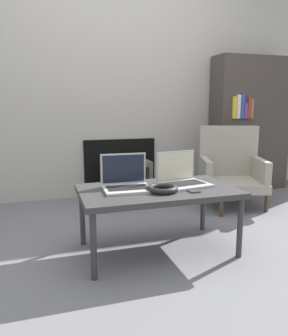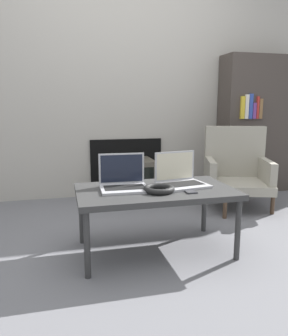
# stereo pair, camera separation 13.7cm
# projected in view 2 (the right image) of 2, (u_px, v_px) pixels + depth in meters

# --- Properties ---
(ground_plane) EXTENTS (14.00, 14.00, 0.00)m
(ground_plane) POSITION_uv_depth(u_px,v_px,m) (161.00, 260.00, 2.06)
(ground_plane) COLOR slate
(wall_back) EXTENTS (7.00, 0.08, 2.60)m
(wall_back) POSITION_uv_depth(u_px,v_px,m) (116.00, 73.00, 3.39)
(wall_back) COLOR #ADA89E
(wall_back) RESTS_ON ground_plane
(table) EXTENTS (1.00, 0.58, 0.43)m
(table) POSITION_uv_depth(u_px,v_px,m) (155.00, 194.00, 2.12)
(table) COLOR #333333
(table) RESTS_ON ground_plane
(laptop_left) EXTENTS (0.31, 0.26, 0.22)m
(laptop_left) POSITION_uv_depth(u_px,v_px,m) (124.00, 182.00, 2.11)
(laptop_left) COLOR #B2B2B7
(laptop_left) RESTS_ON table
(laptop_right) EXTENTS (0.34, 0.30, 0.22)m
(laptop_right) POSITION_uv_depth(u_px,v_px,m) (180.00, 178.00, 2.20)
(laptop_right) COLOR #B2B2B7
(laptop_right) RESTS_ON table
(headphones) EXTENTS (0.20, 0.20, 0.04)m
(headphones) POSITION_uv_depth(u_px,v_px,m) (159.00, 189.00, 2.03)
(headphones) COLOR black
(headphones) RESTS_ON table
(phone) EXTENTS (0.06, 0.15, 0.01)m
(phone) POSITION_uv_depth(u_px,v_px,m) (188.00, 190.00, 2.05)
(phone) COLOR #333338
(phone) RESTS_ON table
(tv) EXTENTS (0.45, 0.44, 0.42)m
(tv) POSITION_uv_depth(u_px,v_px,m) (131.00, 180.00, 3.35)
(tv) COLOR #4C473D
(tv) RESTS_ON ground_plane
(armchair) EXTENTS (0.71, 0.70, 0.76)m
(armchair) POSITION_uv_depth(u_px,v_px,m) (236.00, 168.00, 3.11)
(armchair) COLOR gray
(armchair) RESTS_ON ground_plane
(bookshelf) EXTENTS (0.89, 0.32, 1.49)m
(bookshelf) POSITION_uv_depth(u_px,v_px,m) (259.00, 125.00, 3.67)
(bookshelf) COLOR #3F3833
(bookshelf) RESTS_ON ground_plane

